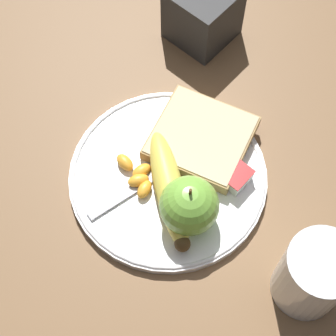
{
  "coord_description": "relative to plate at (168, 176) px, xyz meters",
  "views": [
    {
      "loc": [
        -0.21,
        0.24,
        0.66
      ],
      "look_at": [
        0.0,
        0.0,
        0.03
      ],
      "focal_mm": 60.0,
      "sensor_mm": 36.0,
      "label": 1
    }
  ],
  "objects": [
    {
      "name": "condiment_caddy",
      "position": [
        0.12,
        -0.21,
        0.04
      ],
      "size": [
        0.09,
        0.09,
        0.09
      ],
      "color": "#2D2D2D",
      "rests_on": "ground_plane"
    },
    {
      "name": "orange_segment_0",
      "position": [
        0.03,
        0.02,
        0.01
      ],
      "size": [
        0.02,
        0.03,
        0.01
      ],
      "color": "#F9A32D",
      "rests_on": "plate"
    },
    {
      "name": "fork",
      "position": [
        0.01,
        0.01,
        0.01
      ],
      "size": [
        0.06,
        0.17,
        0.0
      ],
      "rotation": [
        0.0,
        0.0,
        10.77
      ],
      "color": "#B2B2B7",
      "rests_on": "plate"
    },
    {
      "name": "orange_segment_4",
      "position": [
        0.03,
        -0.02,
        0.01
      ],
      "size": [
        0.02,
        0.03,
        0.02
      ],
      "color": "#F9A32D",
      "rests_on": "plate"
    },
    {
      "name": "plate",
      "position": [
        0.0,
        0.0,
        0.0
      ],
      "size": [
        0.26,
        0.26,
        0.01
      ],
      "color": "white",
      "rests_on": "ground_plane"
    },
    {
      "name": "orange_segment_2",
      "position": [
        0.02,
        0.03,
        0.01
      ],
      "size": [
        0.03,
        0.03,
        0.02
      ],
      "color": "#F9A32D",
      "rests_on": "plate"
    },
    {
      "name": "orange_segment_3",
      "position": [
        0.01,
        0.04,
        0.01
      ],
      "size": [
        0.02,
        0.03,
        0.01
      ],
      "color": "#F9A32D",
      "rests_on": "plate"
    },
    {
      "name": "apple",
      "position": [
        -0.06,
        0.03,
        0.04
      ],
      "size": [
        0.07,
        0.07,
        0.08
      ],
      "color": "#72B23D",
      "rests_on": "plate"
    },
    {
      "name": "jam_packet",
      "position": [
        -0.06,
        -0.05,
        0.01
      ],
      "size": [
        0.04,
        0.04,
        0.02
      ],
      "color": "silver",
      "rests_on": "plate"
    },
    {
      "name": "orange_segment_1",
      "position": [
        0.05,
        0.03,
        0.01
      ],
      "size": [
        0.03,
        0.02,
        0.02
      ],
      "color": "#F9A32D",
      "rests_on": "plate"
    },
    {
      "name": "ground_plane",
      "position": [
        0.0,
        0.0,
        -0.01
      ],
      "size": [
        3.0,
        3.0,
        0.0
      ],
      "primitive_type": "plane",
      "color": "brown"
    },
    {
      "name": "bread_slice",
      "position": [
        0.0,
        -0.07,
        0.02
      ],
      "size": [
        0.15,
        0.15,
        0.02
      ],
      "color": "#AB8751",
      "rests_on": "plate"
    },
    {
      "name": "juice_glass",
      "position": [
        -0.22,
        0.0,
        0.04
      ],
      "size": [
        0.08,
        0.08,
        0.11
      ],
      "color": "silver",
      "rests_on": "ground_plane"
    },
    {
      "name": "banana",
      "position": [
        -0.02,
        0.02,
        0.02
      ],
      "size": [
        0.15,
        0.12,
        0.04
      ],
      "color": "#E0CC4C",
      "rests_on": "plate"
    }
  ]
}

